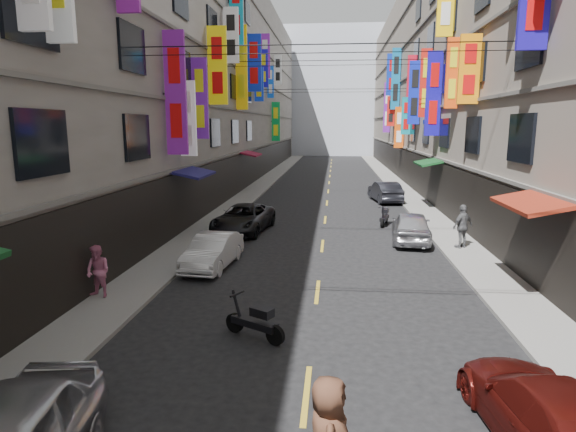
% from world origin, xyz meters
% --- Properties ---
extents(sidewalk_left, '(2.00, 90.00, 0.12)m').
position_xyz_m(sidewalk_left, '(-6.00, 42.00, 0.06)').
color(sidewalk_left, slate).
rests_on(sidewalk_left, ground).
extents(sidewalk_right, '(2.00, 90.00, 0.12)m').
position_xyz_m(sidewalk_right, '(6.00, 42.00, 0.06)').
color(sidewalk_right, slate).
rests_on(sidewalk_right, ground).
extents(building_row_left, '(10.14, 90.00, 19.00)m').
position_xyz_m(building_row_left, '(-11.99, 42.00, 9.49)').
color(building_row_left, gray).
rests_on(building_row_left, ground).
extents(building_row_right, '(10.14, 90.00, 19.00)m').
position_xyz_m(building_row_right, '(11.99, 42.00, 9.49)').
color(building_row_right, gray).
rests_on(building_row_right, ground).
extents(haze_block, '(18.00, 8.00, 22.00)m').
position_xyz_m(haze_block, '(0.00, 92.00, 11.00)').
color(haze_block, '#A9AFBD').
rests_on(haze_block, ground).
extents(shop_signage, '(14.00, 55.00, 12.25)m').
position_xyz_m(shop_signage, '(-0.09, 35.12, 9.16)').
color(shop_signage, blue).
rests_on(shop_signage, ground).
extents(street_awnings, '(13.99, 35.20, 0.41)m').
position_xyz_m(street_awnings, '(-1.26, 26.00, 3.00)').
color(street_awnings, '#134A1F').
rests_on(street_awnings, ground).
extents(overhead_cables, '(14.00, 38.04, 1.24)m').
position_xyz_m(overhead_cables, '(0.00, 30.00, 8.80)').
color(overhead_cables, black).
rests_on(overhead_cables, ground).
extents(lane_markings, '(0.12, 80.20, 0.01)m').
position_xyz_m(lane_markings, '(0.00, 39.00, 0.00)').
color(lane_markings, gold).
rests_on(lane_markings, ground).
extents(scooter_crossing, '(1.62, 1.00, 1.14)m').
position_xyz_m(scooter_crossing, '(-1.42, 14.40, 0.44)').
color(scooter_crossing, black).
rests_on(scooter_crossing, ground).
extents(scooter_far_right, '(0.70, 1.77, 1.14)m').
position_xyz_m(scooter_far_right, '(3.17, 28.78, 0.44)').
color(scooter_far_right, black).
rests_on(scooter_far_right, ground).
extents(car_left_mid, '(1.66, 3.90, 1.25)m').
position_xyz_m(car_left_mid, '(-4.00, 20.34, 0.63)').
color(car_left_mid, white).
rests_on(car_left_mid, ground).
extents(car_left_far, '(2.84, 5.13, 1.36)m').
position_xyz_m(car_left_far, '(-4.00, 26.49, 0.68)').
color(car_left_far, black).
rests_on(car_left_far, ground).
extents(car_right_near, '(2.21, 4.41, 1.23)m').
position_xyz_m(car_right_near, '(4.00, 10.78, 0.61)').
color(car_right_near, '#57120E').
rests_on(car_right_near, ground).
extents(car_right_mid, '(2.10, 4.33, 1.43)m').
position_xyz_m(car_right_mid, '(4.00, 25.14, 0.71)').
color(car_right_mid, silver).
rests_on(car_right_mid, ground).
extents(car_right_far, '(2.17, 4.51, 1.42)m').
position_xyz_m(car_right_far, '(4.00, 36.95, 0.71)').
color(car_right_far, '#222229').
rests_on(car_right_far, ground).
extents(pedestrian_lfar, '(0.90, 0.74, 1.60)m').
position_xyz_m(pedestrian_lfar, '(-6.55, 16.57, 0.92)').
color(pedestrian_lfar, '#D36F94').
rests_on(pedestrian_lfar, sidewalk_left).
extents(pedestrian_rfar, '(1.25, 1.14, 1.86)m').
position_xyz_m(pedestrian_rfar, '(5.91, 23.79, 1.05)').
color(pedestrian_rfar, '#555558').
rests_on(pedestrian_rfar, sidewalk_right).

